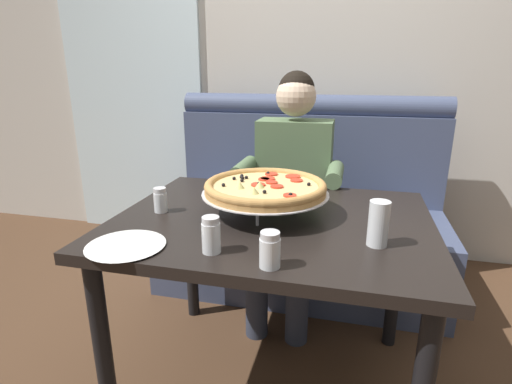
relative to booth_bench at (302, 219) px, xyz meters
name	(u,v)px	position (x,y,z in m)	size (l,w,h in m)	color
ground_plane	(270,381)	(0.00, -0.92, -0.40)	(16.00, 16.00, 0.00)	#4C3321
back_wall_with_window	(318,51)	(0.00, 0.57, 1.00)	(6.00, 0.12, 2.80)	beige
window_panel	(129,52)	(-1.38, 0.50, 1.00)	(1.10, 0.02, 2.80)	white
booth_bench	(302,219)	(0.00, 0.00, 0.00)	(1.66, 0.78, 1.13)	#424C6B
dining_table	(272,240)	(0.00, -0.92, 0.26)	(1.16, 0.91, 0.75)	black
diner_main	(291,181)	(-0.03, -0.27, 0.31)	(0.54, 0.64, 1.27)	#2D3342
pizza	(265,188)	(-0.04, -0.89, 0.46)	(0.48, 0.48, 0.14)	silver
shaker_pepper_flakes	(211,237)	(-0.12, -1.25, 0.40)	(0.06, 0.06, 0.11)	white
shaker_oregano	(161,202)	(-0.43, -0.97, 0.39)	(0.05, 0.05, 0.10)	white
shaker_parmesan	(270,252)	(0.07, -1.30, 0.40)	(0.06, 0.06, 0.10)	white
plate_near_left	(126,244)	(-0.39, -1.29, 0.36)	(0.25, 0.25, 0.02)	white
drinking_glass	(378,226)	(0.37, -1.08, 0.42)	(0.06, 0.06, 0.14)	silver
patio_chair	(148,151)	(-1.66, 1.13, 0.13)	(0.40, 0.40, 0.86)	black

